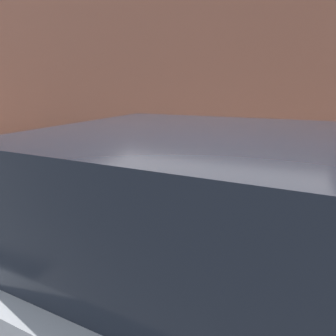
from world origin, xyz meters
TOP-DOWN VIEW (x-y plane):
  - ground_plane at (0.00, 0.00)m, footprint 60.00×60.00m
  - sidewalk at (0.00, 2.20)m, footprint 24.00×2.80m
  - building_facade at (0.00, 4.25)m, footprint 24.00×0.30m
  - parking_meter at (-0.51, 0.98)m, footprint 0.21×0.14m
  - parked_car_beside_meter at (1.02, -0.31)m, footprint 4.70×2.07m

SIDE VIEW (x-z plane):
  - ground_plane at x=0.00m, z-range 0.00..0.00m
  - sidewalk at x=0.00m, z-range 0.00..0.15m
  - parked_car_beside_meter at x=1.02m, z-range 0.02..1.88m
  - parking_meter at x=-0.51m, z-range 0.45..1.93m
  - building_facade at x=0.00m, z-range 0.00..5.57m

